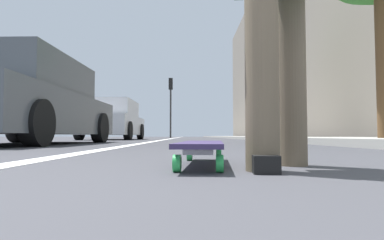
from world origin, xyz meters
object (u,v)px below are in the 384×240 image
parked_car_near (25,103)px  traffic_light (171,96)px  parked_car_mid (113,121)px  street_tree_mid (271,49)px  skateboard (202,146)px

parked_car_near → traffic_light: size_ratio=1.04×
parked_car_mid → street_tree_mid: 6.75m
skateboard → parked_car_near: parked_car_near is taller
street_tree_mid → parked_car_near: bearing=138.4°
skateboard → traffic_light: bearing=3.7°
traffic_light → street_tree_mid: street_tree_mid is taller
parked_car_mid → street_tree_mid: bearing=-88.5°
parked_car_near → street_tree_mid: street_tree_mid is taller
parked_car_near → parked_car_mid: parked_car_mid is taller
skateboard → parked_car_mid: bearing=15.5°
skateboard → parked_car_near: size_ratio=0.20×
street_tree_mid → traffic_light: bearing=24.1°
skateboard → parked_car_mid: parked_car_mid is taller
parked_car_mid → street_tree_mid: street_tree_mid is taller
traffic_light → street_tree_mid: 11.05m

